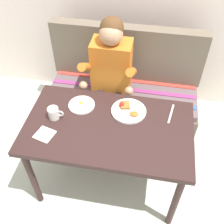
% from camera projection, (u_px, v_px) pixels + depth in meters
% --- Properties ---
extents(ground_plane, '(8.00, 8.00, 0.00)m').
position_uv_depth(ground_plane, '(109.00, 179.00, 2.46)').
color(ground_plane, silver).
extents(table, '(1.20, 0.70, 0.73)m').
position_uv_depth(table, '(108.00, 133.00, 2.00)').
color(table, '#321E1D').
rests_on(table, ground).
extents(couch, '(1.44, 0.56, 1.00)m').
position_uv_depth(couch, '(123.00, 96.00, 2.75)').
color(couch, '#685C4C').
rests_on(couch, ground).
extents(person, '(0.45, 0.61, 1.21)m').
position_uv_depth(person, '(110.00, 73.00, 2.35)').
color(person, orange).
rests_on(person, ground).
extents(plate_breakfast, '(0.26, 0.26, 0.05)m').
position_uv_depth(plate_breakfast, '(128.00, 110.00, 2.03)').
color(plate_breakfast, white).
rests_on(plate_breakfast, table).
extents(plate_eggs, '(0.20, 0.20, 0.04)m').
position_uv_depth(plate_eggs, '(82.00, 105.00, 2.08)').
color(plate_eggs, white).
rests_on(plate_eggs, table).
extents(coffee_mug, '(0.12, 0.08, 0.09)m').
position_uv_depth(coffee_mug, '(54.00, 113.00, 1.96)').
color(coffee_mug, white).
rests_on(coffee_mug, table).
extents(napkin, '(0.15, 0.15, 0.01)m').
position_uv_depth(napkin, '(45.00, 134.00, 1.88)').
color(napkin, silver).
rests_on(napkin, table).
extents(knife, '(0.05, 0.20, 0.00)m').
position_uv_depth(knife, '(171.00, 114.00, 2.02)').
color(knife, silver).
rests_on(knife, table).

